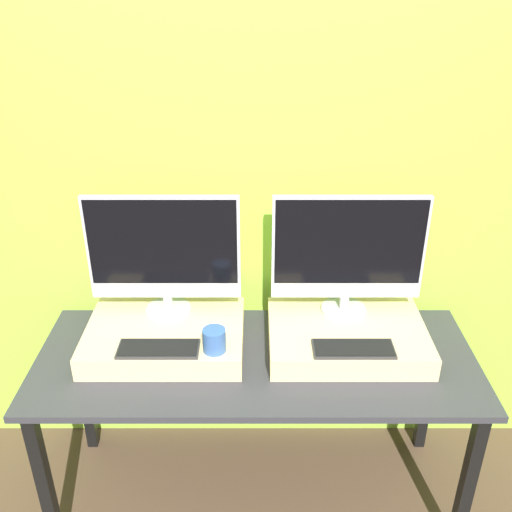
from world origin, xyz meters
name	(u,v)px	position (x,y,z in m)	size (l,w,h in m)	color
wall_back	(256,203)	(0.00, 0.78, 1.30)	(8.00, 0.04, 2.60)	#8CC638
workbench	(256,372)	(0.00, 0.35, 0.71)	(1.82, 0.71, 0.79)	#2D2D33
wooden_riser_left	(165,336)	(-0.38, 0.43, 0.84)	(0.66, 0.47, 0.10)	#D6B77F
monitor_left	(164,252)	(-0.38, 0.55, 1.17)	(0.64, 0.20, 0.54)	#B2B2B7
keyboard_left	(159,349)	(-0.38, 0.27, 0.89)	(0.32, 0.12, 0.01)	#2D2D2D
mug	(214,340)	(-0.16, 0.27, 0.93)	(0.09, 0.09, 0.10)	#335693
wooden_riser_right	(347,336)	(0.38, 0.43, 0.84)	(0.66, 0.47, 0.10)	#D6B77F
monitor_right	(348,252)	(0.38, 0.55, 1.17)	(0.64, 0.20, 0.54)	#B2B2B7
keyboard_right	(354,349)	(0.38, 0.27, 0.89)	(0.32, 0.12, 0.01)	#2D2D2D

